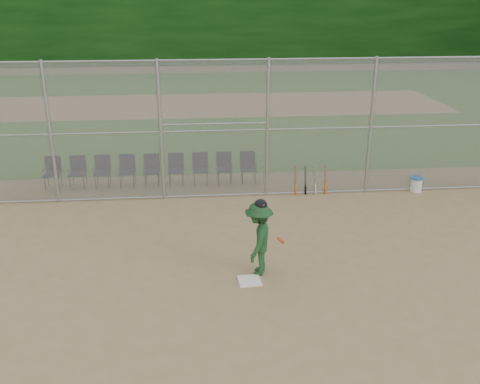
{
  "coord_description": "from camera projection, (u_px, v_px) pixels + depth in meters",
  "views": [
    {
      "loc": [
        -1.06,
        -9.61,
        5.81
      ],
      "look_at": [
        0.0,
        2.5,
        1.1
      ],
      "focal_mm": 40.0,
      "sensor_mm": 36.0,
      "label": 1
    }
  ],
  "objects": [
    {
      "name": "chair_3",
      "position": [
        127.0,
        171.0,
        16.4
      ],
      "size": [
        0.54,
        0.52,
        0.96
      ],
      "primitive_type": null,
      "color": "#0E1033",
      "rests_on": "ground"
    },
    {
      "name": "spare_bats",
      "position": [
        310.0,
        180.0,
        15.85
      ],
      "size": [
        0.96,
        0.32,
        0.84
      ],
      "color": "#D84C14",
      "rests_on": "ground"
    },
    {
      "name": "chair_7",
      "position": [
        224.0,
        168.0,
        16.65
      ],
      "size": [
        0.54,
        0.52,
        0.96
      ],
      "primitive_type": null,
      "color": "#0E1033",
      "rests_on": "ground"
    },
    {
      "name": "chair_5",
      "position": [
        176.0,
        170.0,
        16.53
      ],
      "size": [
        0.54,
        0.52,
        0.96
      ],
      "primitive_type": null,
      "color": "#0E1033",
      "rests_on": "ground"
    },
    {
      "name": "chair_8",
      "position": [
        248.0,
        168.0,
        16.71
      ],
      "size": [
        0.54,
        0.52,
        0.96
      ],
      "primitive_type": null,
      "color": "#0E1033",
      "rests_on": "ground"
    },
    {
      "name": "grass_strip",
      "position": [
        214.0,
        105.0,
        27.83
      ],
      "size": [
        100.0,
        100.0,
        0.0
      ],
      "primitive_type": "plane",
      "color": "#27631D",
      "rests_on": "ground"
    },
    {
      "name": "chair_1",
      "position": [
        77.0,
        173.0,
        16.28
      ],
      "size": [
        0.54,
        0.52,
        0.96
      ],
      "primitive_type": null,
      "color": "#0E1033",
      "rests_on": "ground"
    },
    {
      "name": "chair_4",
      "position": [
        152.0,
        171.0,
        16.47
      ],
      "size": [
        0.54,
        0.52,
        0.96
      ],
      "primitive_type": null,
      "color": "#0E1033",
      "rests_on": "ground"
    },
    {
      "name": "ground",
      "position": [
        250.0,
        284.0,
        11.11
      ],
      "size": [
        100.0,
        100.0,
        0.0
      ],
      "primitive_type": "plane",
      "color": "tan",
      "rests_on": "ground"
    },
    {
      "name": "water_cooler",
      "position": [
        416.0,
        184.0,
        16.06
      ],
      "size": [
        0.35,
        0.35,
        0.44
      ],
      "color": "white",
      "rests_on": "ground"
    },
    {
      "name": "home_plate",
      "position": [
        250.0,
        281.0,
        11.23
      ],
      "size": [
        0.5,
        0.5,
        0.02
      ],
      "primitive_type": "cube",
      "rotation": [
        0.0,
        0.0,
        0.07
      ],
      "color": "white",
      "rests_on": "ground"
    },
    {
      "name": "chair_0",
      "position": [
        52.0,
        173.0,
        16.22
      ],
      "size": [
        0.54,
        0.52,
        0.96
      ],
      "primitive_type": null,
      "color": "#0E1033",
      "rests_on": "ground"
    },
    {
      "name": "chair_6",
      "position": [
        200.0,
        169.0,
        16.59
      ],
      "size": [
        0.54,
        0.52,
        0.96
      ],
      "primitive_type": null,
      "color": "#0E1033",
      "rests_on": "ground"
    },
    {
      "name": "dirt_patch_far",
      "position": [
        214.0,
        105.0,
        27.83
      ],
      "size": [
        24.0,
        24.0,
        0.0
      ],
      "primitive_type": "plane",
      "color": "tan",
      "rests_on": "ground"
    },
    {
      "name": "batter_at_plate",
      "position": [
        259.0,
        238.0,
        11.28
      ],
      "size": [
        1.0,
        1.36,
        1.71
      ],
      "color": "#1B4521",
      "rests_on": "ground"
    },
    {
      "name": "backstop_fence",
      "position": [
        232.0,
        128.0,
        15.01
      ],
      "size": [
        16.09,
        0.09,
        4.0
      ],
      "color": "gray",
      "rests_on": "ground"
    },
    {
      "name": "chair_2",
      "position": [
        102.0,
        172.0,
        16.34
      ],
      "size": [
        0.54,
        0.52,
        0.96
      ],
      "primitive_type": null,
      "color": "#0E1033",
      "rests_on": "ground"
    }
  ]
}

